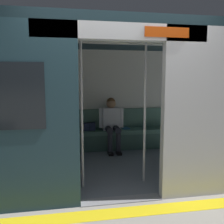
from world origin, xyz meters
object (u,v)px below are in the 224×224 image
object	(u,v)px
bench_seat	(99,135)
handbag	(89,127)
person_seated	(112,121)
book	(125,128)
train_car	(102,80)
grab_pole_far	(145,111)
grab_pole_door	(82,113)

from	to	relation	value
bench_seat	handbag	bearing A→B (deg)	-15.41
person_seated	book	world-z (taller)	person_seated
train_car	bench_seat	size ratio (longest dim) A/B	1.96
book	grab_pole_far	distance (m)	2.04
bench_seat	grab_pole_door	xyz separation A→B (m)	(0.47, 1.87, 0.77)
grab_pole_far	train_car	bearing A→B (deg)	-53.47
bench_seat	person_seated	xyz separation A→B (m)	(-0.28, 0.05, 0.33)
handbag	grab_pole_far	size ratio (longest dim) A/B	0.12
person_seated	grab_pole_door	xyz separation A→B (m)	(0.76, 1.82, 0.44)
train_car	person_seated	size ratio (longest dim) A/B	5.45
train_car	handbag	distance (m)	1.56
train_car	bench_seat	world-z (taller)	train_car
bench_seat	book	distance (m)	0.65
train_car	grab_pole_far	size ratio (longest dim) A/B	2.88
bench_seat	handbag	size ratio (longest dim) A/B	12.54
bench_seat	grab_pole_far	xyz separation A→B (m)	(-0.47, 1.83, 0.77)
handbag	book	bearing A→B (deg)	-177.85
person_seated	grab_pole_door	bearing A→B (deg)	67.45
handbag	grab_pole_door	distance (m)	2.03
person_seated	book	size ratio (longest dim) A/B	5.33
handbag	grab_pole_far	bearing A→B (deg)	109.85
bench_seat	book	size ratio (longest dim) A/B	14.82
book	train_car	bearing A→B (deg)	50.70
grab_pole_door	bench_seat	bearing A→B (deg)	-104.20
bench_seat	grab_pole_door	size ratio (longest dim) A/B	1.47
grab_pole_door	grab_pole_far	xyz separation A→B (m)	(-0.95, -0.04, 0.00)
person_seated	bench_seat	bearing A→B (deg)	-10.62
handbag	book	size ratio (longest dim) A/B	1.18
person_seated	grab_pole_door	distance (m)	2.02
handbag	grab_pole_door	bearing A→B (deg)	82.21
train_car	handbag	world-z (taller)	train_car
person_seated	book	bearing A→B (deg)	-157.70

